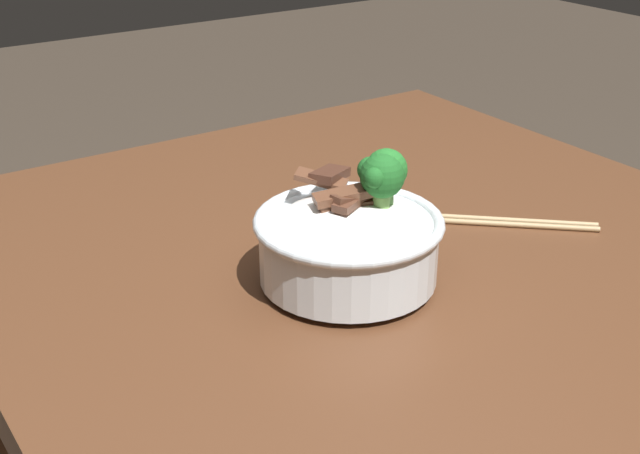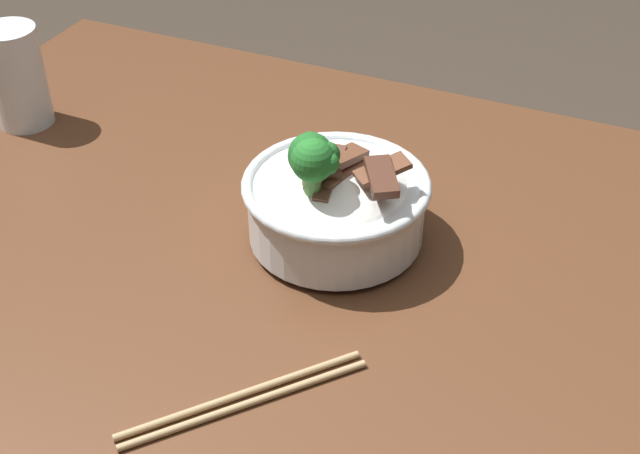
{
  "view_description": "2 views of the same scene",
  "coord_description": "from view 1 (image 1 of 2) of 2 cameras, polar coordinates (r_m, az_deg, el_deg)",
  "views": [
    {
      "loc": [
        -0.62,
        0.57,
        1.28
      ],
      "look_at": [
        0.06,
        0.11,
        0.89
      ],
      "focal_mm": 47.18,
      "sensor_mm": 36.0,
      "label": 1
    },
    {
      "loc": [
        0.32,
        -0.62,
        1.43
      ],
      "look_at": [
        0.03,
        0.05,
        0.87
      ],
      "focal_mm": 48.27,
      "sensor_mm": 36.0,
      "label": 2
    }
  ],
  "objects": [
    {
      "name": "rice_bowl",
      "position": [
        0.9,
        2.06,
        -0.61
      ],
      "size": [
        0.21,
        0.21,
        0.15
      ],
      "color": "silver",
      "rests_on": "dining_table"
    },
    {
      "name": "dining_table",
      "position": [
        1.01,
        7.15,
        -8.58
      ],
      "size": [
        1.16,
        0.94,
        0.83
      ],
      "color": "#56331E",
      "rests_on": "ground"
    },
    {
      "name": "chopsticks_pair",
      "position": [
        1.09,
        12.26,
        0.34
      ],
      "size": [
        0.17,
        0.19,
        0.01
      ],
      "color": "tan",
      "rests_on": "dining_table"
    }
  ]
}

